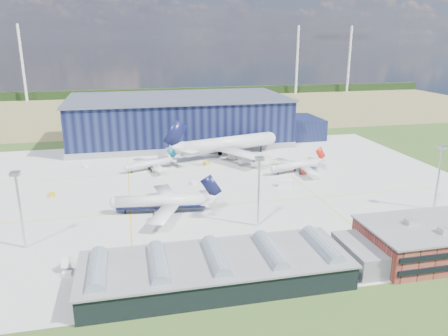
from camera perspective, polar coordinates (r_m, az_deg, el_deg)
ground at (r=167.13m, az=-1.87°, el=-3.73°), size 600.00×600.00×0.00m
apron at (r=176.37m, az=-2.48°, el=-2.61°), size 220.00×160.00×0.08m
farmland at (r=379.51m, az=-8.23°, el=7.72°), size 600.00×220.00×0.01m
treeline at (r=458.03m, az=-9.10°, el=9.71°), size 600.00×8.00×8.00m
hangar at (r=255.03m, az=-5.33°, el=6.10°), size 145.00×62.00×26.10m
ops_building at (r=136.96m, az=26.95°, el=-8.25°), size 46.00×23.00×10.90m
glass_concourse at (r=110.99m, az=0.78°, el=-12.81°), size 78.00×23.00×8.60m
light_mast_west at (r=134.69m, az=-25.26°, el=-3.54°), size 2.60×2.60×23.00m
light_mast_center at (r=136.81m, az=4.58°, el=-1.63°), size 2.60×2.60×23.00m
light_mast_east at (r=167.41m, az=26.36°, el=0.08°), size 2.60×2.60×23.00m
airliner_navy at (r=151.38m, az=-8.26°, el=-3.52°), size 44.40×43.66×12.91m
airliner_red at (r=197.70m, az=9.43°, el=0.84°), size 37.46×36.98×10.04m
airliner_widebody at (r=219.82m, az=0.49°, el=4.14°), size 78.85×77.89×20.94m
airliner_regional at (r=201.40m, az=-9.79°, el=0.96°), size 35.75×35.43×8.95m
gse_tug_a at (r=178.98m, az=-21.56°, el=-3.30°), size 2.41×3.53×1.38m
gse_tug_b at (r=122.96m, az=-17.35°, el=-12.09°), size 3.78×3.79×1.39m
gse_van_a at (r=179.57m, az=8.05°, el=-1.98°), size 6.42×4.05×2.60m
gse_cart_a at (r=180.59m, az=-4.05°, el=-1.95°), size 2.92×3.54×1.32m
gse_tug_c at (r=208.05m, az=-2.30°, el=0.63°), size 2.90×3.76×1.45m
gse_cart_b at (r=213.62m, az=-17.85°, el=0.23°), size 3.62×3.41×1.31m
airstair at (r=123.23m, az=-19.73°, el=-11.89°), size 2.65×4.70×2.83m
car_a at (r=132.40m, az=13.27°, el=-9.65°), size 3.37×1.44×1.14m
car_b at (r=141.81m, az=20.65°, el=-8.48°), size 3.73×1.66×1.19m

